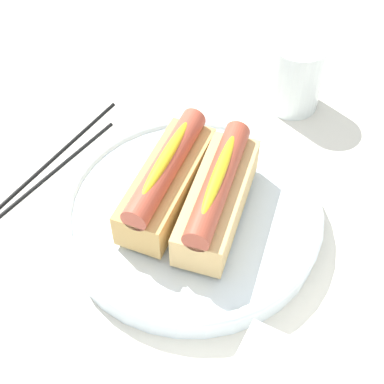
% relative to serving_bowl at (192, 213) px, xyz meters
% --- Properties ---
extents(ground_plane, '(2.40, 2.40, 0.00)m').
position_rel_serving_bowl_xyz_m(ground_plane, '(-0.01, 0.01, -0.02)').
color(ground_plane, silver).
extents(serving_bowl, '(0.27, 0.27, 0.03)m').
position_rel_serving_bowl_xyz_m(serving_bowl, '(0.00, 0.00, 0.00)').
color(serving_bowl, silver).
rests_on(serving_bowl, ground_plane).
extents(hotdog_front, '(0.15, 0.07, 0.06)m').
position_rel_serving_bowl_xyz_m(hotdog_front, '(0.00, -0.03, 0.04)').
color(hotdog_front, tan).
rests_on(hotdog_front, serving_bowl).
extents(hotdog_back, '(0.16, 0.08, 0.06)m').
position_rel_serving_bowl_xyz_m(hotdog_back, '(-0.00, 0.03, 0.04)').
color(hotdog_back, '#DBB270').
rests_on(hotdog_back, serving_bowl).
extents(water_glass, '(0.07, 0.07, 0.09)m').
position_rel_serving_bowl_xyz_m(water_glass, '(-0.23, 0.02, 0.02)').
color(water_glass, white).
rests_on(water_glass, ground_plane).
extents(chopstick_near, '(0.22, 0.03, 0.01)m').
position_rel_serving_bowl_xyz_m(chopstick_near, '(0.02, -0.18, -0.01)').
color(chopstick_near, black).
rests_on(chopstick_near, ground_plane).
extents(chopstick_far, '(0.22, 0.02, 0.01)m').
position_rel_serving_bowl_xyz_m(chopstick_far, '(-0.01, -0.19, -0.01)').
color(chopstick_far, black).
rests_on(chopstick_far, ground_plane).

